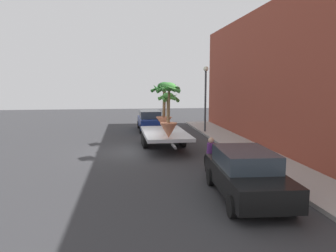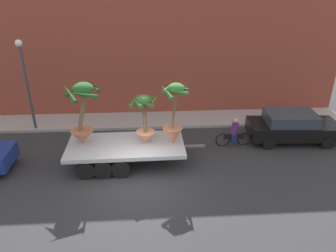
% 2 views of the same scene
% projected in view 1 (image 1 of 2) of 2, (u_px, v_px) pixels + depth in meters
% --- Properties ---
extents(ground_plane, '(60.00, 60.00, 0.00)m').
position_uv_depth(ground_plane, '(137.00, 151.00, 17.96)').
color(ground_plane, '#2D2D30').
extents(sidewalk, '(24.00, 2.20, 0.15)m').
position_uv_depth(sidewalk, '(243.00, 147.00, 18.74)').
color(sidewalk, '#A39E99').
rests_on(sidewalk, ground).
extents(building_facade, '(24.00, 1.20, 8.15)m').
position_uv_depth(building_facade, '(274.00, 78.00, 18.44)').
color(building_facade, brown).
rests_on(building_facade, ground).
extents(flatbed_trailer, '(6.24, 2.56, 0.98)m').
position_uv_depth(flatbed_trailer, '(164.00, 135.00, 18.89)').
color(flatbed_trailer, '#B7BABF').
rests_on(flatbed_trailer, ground).
extents(potted_palm_rear, '(1.65, 1.70, 2.85)m').
position_uv_depth(potted_palm_rear, '(164.00, 105.00, 20.20)').
color(potted_palm_rear, '#B26647').
rests_on(potted_palm_rear, flatbed_trailer).
extents(potted_palm_middle, '(1.30, 1.24, 2.28)m').
position_uv_depth(potted_palm_middle, '(168.00, 115.00, 17.61)').
color(potted_palm_middle, tan).
rests_on(potted_palm_middle, flatbed_trailer).
extents(potted_palm_front, '(1.31, 1.25, 2.82)m').
position_uv_depth(potted_palm_front, '(169.00, 114.00, 16.34)').
color(potted_palm_front, '#C17251').
rests_on(potted_palm_front, flatbed_trailer).
extents(cyclist, '(1.84, 0.36, 1.54)m').
position_uv_depth(cyclist, '(211.00, 157.00, 13.63)').
color(cyclist, black).
rests_on(cyclist, ground).
extents(parked_car, '(4.59, 2.15, 1.58)m').
position_uv_depth(parked_car, '(246.00, 173.00, 10.60)').
color(parked_car, black).
rests_on(parked_car, ground).
extents(trailing_car, '(4.37, 1.90, 1.58)m').
position_uv_depth(trailing_car, '(150.00, 120.00, 25.67)').
color(trailing_car, navy).
rests_on(trailing_car, ground).
extents(street_lamp, '(0.36, 0.36, 4.83)m').
position_uv_depth(street_lamp, '(206.00, 90.00, 23.97)').
color(street_lamp, '#383D42').
rests_on(street_lamp, sidewalk).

